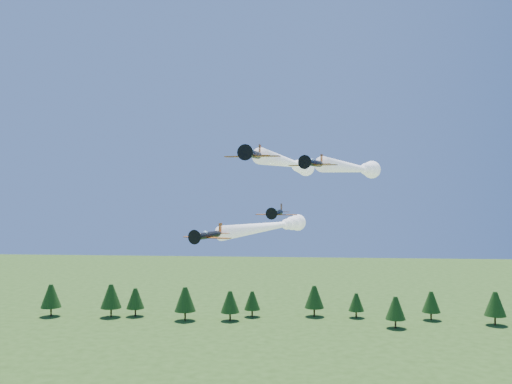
# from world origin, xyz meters

# --- Properties ---
(plane_lead) EXTENTS (13.29, 48.36, 3.70)m
(plane_lead) POSITION_xyz_m (3.65, 17.80, 50.97)
(plane_lead) COLOR black
(plane_lead) RESTS_ON ground
(plane_left) EXTENTS (20.37, 44.53, 3.70)m
(plane_left) POSITION_xyz_m (-0.13, 25.84, 38.54)
(plane_left) COLOR black
(plane_left) RESTS_ON ground
(plane_right) EXTENTS (18.69, 39.91, 3.70)m
(plane_right) POSITION_xyz_m (16.16, 19.76, 49.96)
(plane_right) COLOR black
(plane_right) RESTS_ON ground
(plane_slot) EXTENTS (7.00, 7.67, 2.44)m
(plane_slot) POSITION_xyz_m (1.74, 5.34, 42.05)
(plane_slot) COLOR black
(plane_slot) RESTS_ON ground
(treeline) EXTENTS (174.68, 22.22, 11.78)m
(treeline) POSITION_xyz_m (-7.21, 111.23, 6.85)
(treeline) COLOR #382314
(treeline) RESTS_ON ground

